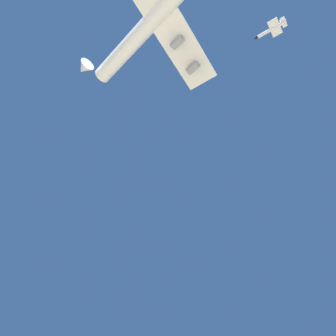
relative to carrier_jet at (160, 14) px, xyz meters
name	(u,v)px	position (x,y,z in m)	size (l,w,h in m)	color
carrier_jet	(160,14)	(0.00, 0.00, 0.00)	(76.07, 59.81, 22.20)	white
chase_jet_left_wing	(271,29)	(-42.34, -29.65, 24.25)	(15.28, 8.92, 4.00)	silver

